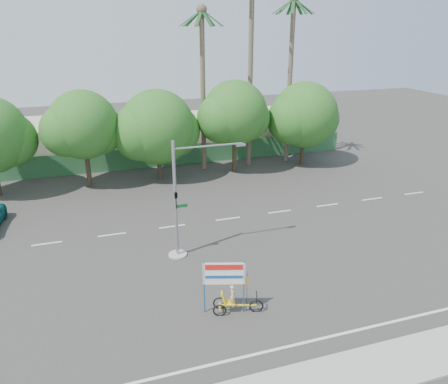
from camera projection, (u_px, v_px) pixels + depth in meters
name	position (u px, v px, depth m)	size (l,w,h in m)	color
ground	(240.00, 283.00, 23.17)	(120.00, 120.00, 0.00)	#33302D
fence	(163.00, 156.00, 41.87)	(38.00, 0.08, 2.00)	#336B3D
building_left	(53.00, 143.00, 42.60)	(12.00, 8.00, 4.00)	#C0B399
building_right	(227.00, 132.00, 47.89)	(14.00, 8.00, 3.60)	#C0B399
tree_left	(83.00, 127.00, 35.26)	(6.66, 5.60, 8.07)	#473828
tree_center	(157.00, 129.00, 37.21)	(7.62, 6.40, 7.85)	#473828
tree_right	(234.00, 115.00, 38.96)	(6.90, 5.80, 8.36)	#473828
tree_far_right	(304.00, 117.00, 41.21)	(7.38, 6.20, 7.94)	#473828
palm_tall	(251.00, 53.00, 39.00)	(3.73, 3.79, 17.45)	#70604C
palm_mid	(291.00, 64.00, 40.54)	(3.73, 3.79, 15.45)	#70604C
palm_short	(203.00, 73.00, 38.27)	(3.73, 3.79, 14.45)	#70604C
traffic_signal	(181.00, 210.00, 25.01)	(4.72, 1.10, 7.00)	gray
trike_billboard	(230.00, 292.00, 20.50)	(2.76, 1.16, 2.82)	black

